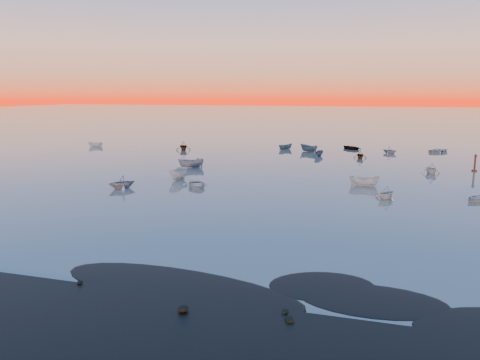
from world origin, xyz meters
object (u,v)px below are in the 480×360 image
at_px(boat_near_left, 196,187).
at_px(boat_near_right, 431,173).
at_px(channel_marker, 475,164).
at_px(boat_near_center, 364,186).

xyz_separation_m(boat_near_left, boat_near_right, (29.72, 19.44, 0.00)).
bearing_deg(channel_marker, boat_near_right, -147.97).
distance_m(boat_near_center, channel_marker, 22.89).
distance_m(boat_near_right, channel_marker, 7.80).
bearing_deg(boat_near_right, boat_near_center, 40.32).
bearing_deg(channel_marker, boat_near_center, -133.58).
distance_m(boat_near_left, boat_near_right, 35.51).
xyz_separation_m(boat_near_center, channel_marker, (15.76, 16.56, 1.11)).
height_order(boat_near_left, boat_near_center, boat_near_center).
bearing_deg(boat_near_center, boat_near_left, 111.14).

